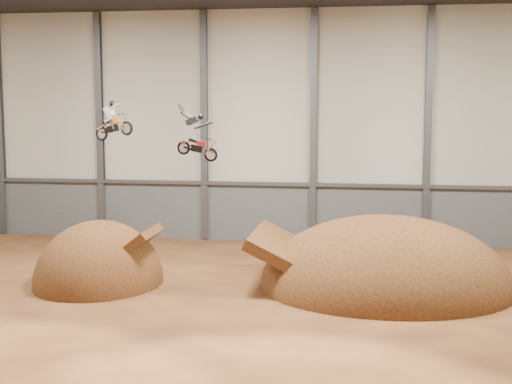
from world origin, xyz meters
TOP-DOWN VIEW (x-y plane):
  - floor at (0.00, 0.00)m, footprint 40.00×40.00m
  - back_wall at (0.00, 15.00)m, footprint 40.00×0.10m
  - lower_band_back at (0.00, 14.90)m, footprint 39.80×0.18m
  - steel_rail at (0.00, 14.75)m, footprint 39.80×0.35m
  - steel_column_0 at (-16.67, 14.80)m, footprint 0.40×0.36m
  - steel_column_1 at (-10.00, 14.80)m, footprint 0.40×0.36m
  - steel_column_2 at (-3.33, 14.80)m, footprint 0.40×0.36m
  - steel_column_3 at (3.33, 14.80)m, footprint 0.40×0.36m
  - steel_column_4 at (10.00, 14.80)m, footprint 0.40×0.36m
  - takeoff_ramp at (-5.88, 3.42)m, footprint 5.95×6.86m
  - landing_ramp at (7.41, 4.60)m, footprint 11.54×10.21m
  - fmx_rider_a at (-5.84, 5.99)m, footprint 2.66×1.49m
  - fmx_rider_b at (-0.81, 1.98)m, footprint 2.93×1.06m

SIDE VIEW (x-z plane):
  - floor at x=0.00m, z-range 0.00..0.00m
  - takeoff_ramp at x=-5.88m, z-range -2.97..2.97m
  - landing_ramp at x=7.41m, z-range -3.33..3.33m
  - lower_band_back at x=0.00m, z-range 0.00..3.50m
  - steel_rail at x=0.00m, z-range 3.45..3.65m
  - back_wall at x=0.00m, z-range 0.00..14.00m
  - steel_column_0 at x=-16.67m, z-range 0.05..13.95m
  - steel_column_1 at x=-10.00m, z-range 0.05..13.95m
  - steel_column_2 at x=-3.33m, z-range 0.05..13.95m
  - steel_column_3 at x=3.33m, z-range 0.05..13.95m
  - steel_column_4 at x=10.00m, z-range 0.05..13.95m
  - fmx_rider_b at x=-0.81m, z-range 5.84..8.43m
  - fmx_rider_a at x=-5.84m, z-range 6.52..8.89m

